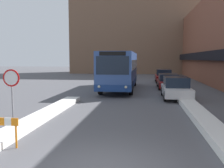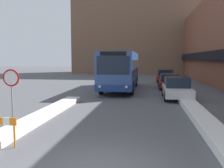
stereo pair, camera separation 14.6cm
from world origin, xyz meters
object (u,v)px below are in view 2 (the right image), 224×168
(city_bus, at_px, (121,70))
(stop_sign, at_px, (11,84))
(construction_barricade, at_px, (0,126))
(parked_car_middle, at_px, (169,81))
(parked_car_front, at_px, (177,88))
(parked_car_back, at_px, (165,76))

(city_bus, height_order, stop_sign, city_bus)
(construction_barricade, bearing_deg, parked_car_middle, 68.69)
(city_bus, bearing_deg, parked_car_middle, 19.94)
(city_bus, relative_size, parked_car_front, 2.36)
(parked_car_back, height_order, stop_sign, stop_sign)
(parked_car_middle, height_order, construction_barricade, parked_car_middle)
(parked_car_middle, bearing_deg, parked_car_front, -90.00)
(stop_sign, bearing_deg, parked_car_front, 43.60)
(parked_car_middle, bearing_deg, city_bus, -160.06)
(parked_car_back, height_order, construction_barricade, parked_car_back)
(construction_barricade, bearing_deg, parked_car_front, 58.65)
(city_bus, bearing_deg, parked_car_front, -45.19)
(parked_car_front, distance_m, parked_car_middle, 5.98)
(city_bus, height_order, parked_car_back, city_bus)
(parked_car_front, relative_size, parked_car_back, 1.01)
(parked_car_middle, relative_size, construction_barricade, 4.30)
(stop_sign, bearing_deg, construction_barricade, -65.84)
(construction_barricade, bearing_deg, parked_car_back, 74.03)
(parked_car_middle, xyz_separation_m, parked_car_back, (-0.00, 6.04, 0.08))
(parked_car_front, height_order, construction_barricade, parked_car_front)
(stop_sign, xyz_separation_m, construction_barricade, (1.41, -3.13, -1.00))
(parked_car_middle, bearing_deg, construction_barricade, -111.31)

